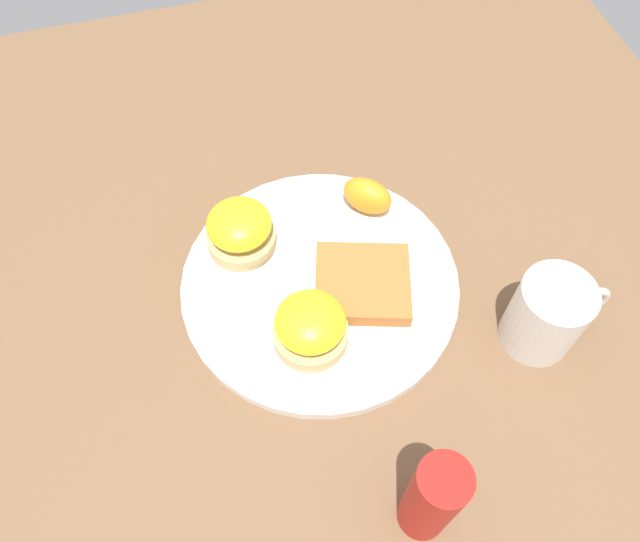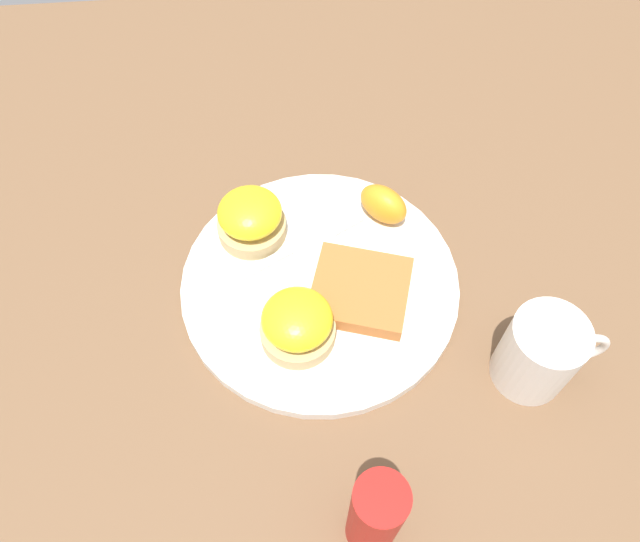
{
  "view_description": "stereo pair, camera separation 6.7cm",
  "coord_description": "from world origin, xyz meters",
  "px_view_note": "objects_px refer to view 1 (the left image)",
  "views": [
    {
      "loc": [
        -0.1,
        -0.34,
        0.6
      ],
      "look_at": [
        0.0,
        0.0,
        0.03
      ],
      "focal_mm": 35.0,
      "sensor_mm": 36.0,
      "label": 1
    },
    {
      "loc": [
        -0.03,
        -0.35,
        0.6
      ],
      "look_at": [
        0.0,
        0.0,
        0.03
      ],
      "focal_mm": 35.0,
      "sensor_mm": 36.0,
      "label": 2
    }
  ],
  "objects_px": {
    "sandwich_benedict_right": "(310,327)",
    "cup": "(548,315)",
    "hashbrown_patty": "(362,283)",
    "condiment_bottle": "(432,499)",
    "fork": "(290,251)",
    "sandwich_benedict_left": "(240,230)",
    "orange_wedge": "(367,196)"
  },
  "relations": [
    {
      "from": "sandwich_benedict_right",
      "to": "fork",
      "type": "bearing_deg",
      "value": 86.61
    },
    {
      "from": "orange_wedge",
      "to": "condiment_bottle",
      "type": "bearing_deg",
      "value": -99.69
    },
    {
      "from": "orange_wedge",
      "to": "fork",
      "type": "xyz_separation_m",
      "value": [
        -0.1,
        -0.04,
        -0.02
      ]
    },
    {
      "from": "sandwich_benedict_left",
      "to": "orange_wedge",
      "type": "bearing_deg",
      "value": 4.14
    },
    {
      "from": "fork",
      "to": "sandwich_benedict_right",
      "type": "bearing_deg",
      "value": -93.39
    },
    {
      "from": "orange_wedge",
      "to": "sandwich_benedict_right",
      "type": "bearing_deg",
      "value": -126.45
    },
    {
      "from": "sandwich_benedict_left",
      "to": "fork",
      "type": "xyz_separation_m",
      "value": [
        0.05,
        -0.03,
        -0.03
      ]
    },
    {
      "from": "sandwich_benedict_right",
      "to": "orange_wedge",
      "type": "xyz_separation_m",
      "value": [
        0.11,
        0.15,
        -0.01
      ]
    },
    {
      "from": "sandwich_benedict_left",
      "to": "condiment_bottle",
      "type": "xyz_separation_m",
      "value": [
        0.09,
        -0.33,
        0.03
      ]
    },
    {
      "from": "cup",
      "to": "condiment_bottle",
      "type": "height_order",
      "value": "condiment_bottle"
    },
    {
      "from": "sandwich_benedict_left",
      "to": "sandwich_benedict_right",
      "type": "relative_size",
      "value": 1.0
    },
    {
      "from": "sandwich_benedict_right",
      "to": "condiment_bottle",
      "type": "distance_m",
      "value": 0.2
    },
    {
      "from": "hashbrown_patty",
      "to": "orange_wedge",
      "type": "relative_size",
      "value": 1.7
    },
    {
      "from": "sandwich_benedict_right",
      "to": "orange_wedge",
      "type": "relative_size",
      "value": 1.31
    },
    {
      "from": "sandwich_benedict_right",
      "to": "condiment_bottle",
      "type": "height_order",
      "value": "condiment_bottle"
    },
    {
      "from": "condiment_bottle",
      "to": "cup",
      "type": "bearing_deg",
      "value": 37.19
    },
    {
      "from": "fork",
      "to": "condiment_bottle",
      "type": "relative_size",
      "value": 1.3
    },
    {
      "from": "sandwich_benedict_left",
      "to": "fork",
      "type": "distance_m",
      "value": 0.06
    },
    {
      "from": "cup",
      "to": "condiment_bottle",
      "type": "bearing_deg",
      "value": -142.81
    },
    {
      "from": "sandwich_benedict_right",
      "to": "cup",
      "type": "bearing_deg",
      "value": -13.31
    },
    {
      "from": "hashbrown_patty",
      "to": "condiment_bottle",
      "type": "distance_m",
      "value": 0.24
    },
    {
      "from": "orange_wedge",
      "to": "cup",
      "type": "relative_size",
      "value": 0.57
    },
    {
      "from": "fork",
      "to": "orange_wedge",
      "type": "bearing_deg",
      "value": 19.81
    },
    {
      "from": "sandwich_benedict_left",
      "to": "orange_wedge",
      "type": "height_order",
      "value": "sandwich_benedict_left"
    },
    {
      "from": "sandwich_benedict_right",
      "to": "hashbrown_patty",
      "type": "height_order",
      "value": "sandwich_benedict_right"
    },
    {
      "from": "orange_wedge",
      "to": "cup",
      "type": "xyz_separation_m",
      "value": [
        0.12,
        -0.2,
        0.01
      ]
    },
    {
      "from": "hashbrown_patty",
      "to": "condiment_bottle",
      "type": "bearing_deg",
      "value": -94.67
    },
    {
      "from": "sandwich_benedict_left",
      "to": "orange_wedge",
      "type": "xyz_separation_m",
      "value": [
        0.15,
        0.01,
        -0.01
      ]
    },
    {
      "from": "fork",
      "to": "hashbrown_patty",
      "type": "bearing_deg",
      "value": -46.67
    },
    {
      "from": "hashbrown_patty",
      "to": "cup",
      "type": "height_order",
      "value": "cup"
    },
    {
      "from": "orange_wedge",
      "to": "condiment_bottle",
      "type": "height_order",
      "value": "condiment_bottle"
    },
    {
      "from": "cup",
      "to": "hashbrown_patty",
      "type": "bearing_deg",
      "value": 148.86
    }
  ]
}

